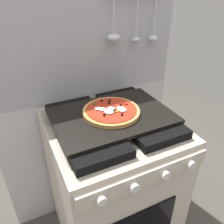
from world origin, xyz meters
The scene contains 4 objects.
kitchen_backsplash centered at (0.00, 0.33, 0.79)m, with size 1.10×0.09×1.55m.
stove centered at (0.00, 0.00, 0.45)m, with size 0.60×0.64×0.90m.
baking_tray centered at (0.00, 0.00, 0.91)m, with size 0.54×0.38×0.02m, color black.
pizza_left centered at (0.00, 0.01, 0.93)m, with size 0.27×0.27×0.03m.
Camera 1 is at (-0.39, -0.81, 1.46)m, focal length 36.59 mm.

